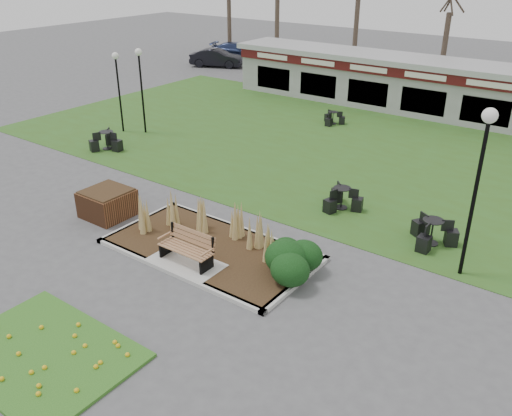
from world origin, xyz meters
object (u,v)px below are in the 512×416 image
Objects in this scene: car_silver at (281,61)px; lamp_post_far_left at (117,75)px; brick_planter at (108,203)px; lamp_post_mid_left at (140,72)px; car_blue at (237,50)px; bistro_set_a at (107,143)px; food_pavilion at (434,87)px; car_black at (217,58)px; bistro_set_d at (341,201)px; bistro_set_c at (333,120)px; park_bench at (188,247)px; lamp_post_mid_right at (482,158)px; bistro_set_b at (431,236)px.

lamp_post_far_left is at bearing -153.21° from car_silver.
lamp_post_mid_left is (-5.86, 7.24, 2.51)m from brick_planter.
lamp_post_far_left is 0.91× the size of car_blue.
lamp_post_far_left is 2.54× the size of bistro_set_a.
food_pavilion is 18.40m from car_black.
lamp_post_mid_left reaches higher than brick_planter.
bistro_set_c is at bearing 120.53° from bistro_set_d.
park_bench is at bearing -90.00° from food_pavilion.
bistro_set_c is (0.97, 14.03, -0.24)m from brick_planter.
park_bench is 8.26m from lamp_post_mid_right.
lamp_post_mid_right is at bearing -150.69° from car_black.
lamp_post_mid_right reaches higher than bistro_set_d.
food_pavilion is at bearing 47.38° from lamp_post_far_left.
bistro_set_b is (15.07, 0.08, -0.00)m from bistro_set_a.
lamp_post_far_left reaches higher than car_blue.
food_pavilion is 16.99m from lamp_post_mid_right.
lamp_post_mid_right reaches higher than car_black.
lamp_post_mid_left reaches higher than lamp_post_far_left.
bistro_set_b is 32.47m from car_blue.
car_blue is (-14.76, 26.00, 0.15)m from brick_planter.
lamp_post_far_left is at bearing -152.09° from lamp_post_mid_left.
car_silver is at bearing 110.07° from brick_planter.
bistro_set_d is 0.29× the size of car_silver.
car_blue is at bearing 135.21° from bistro_set_d.
bistro_set_a is at bearing -176.43° from bistro_set_d.
car_silver is (-9.48, 9.24, 0.59)m from bistro_set_c.
bistro_set_d is (11.60, 0.72, -0.01)m from bistro_set_a.
car_blue is at bearing 115.39° from lamp_post_mid_left.
food_pavilion is 15.65m from lamp_post_mid_left.
brick_planter is at bearing -169.81° from car_blue.
bistro_set_b is at bearing -69.99° from food_pavilion.
lamp_post_mid_left is 17.22m from lamp_post_mid_right.
brick_planter is 26.06m from car_black.
car_silver is at bearing -101.43° from car_black.
car_blue reaches higher than bistro_set_a.
car_silver is (-12.90, 24.02, 0.23)m from park_bench.
food_pavilion reaches higher than bistro_set_a.
car_silver reaches higher than bistro_set_a.
bistro_set_b is (-1.28, 1.17, -3.19)m from lamp_post_mid_right.
bistro_set_d is 29.50m from car_blue.
park_bench reaches higher than bistro_set_c.
park_bench is 27.27m from car_silver.
lamp_post_mid_right reaches higher than bistro_set_b.
bistro_set_b is at bearing 25.39° from brick_planter.
bistro_set_c is 0.28× the size of car_blue.
car_black is at bearing 128.29° from park_bench.
car_silver reaches higher than bistro_set_c.
lamp_post_mid_left is 15.96m from bistro_set_b.
bistro_set_b is (9.64, 4.58, -0.18)m from brick_planter.
brick_planter is 0.06× the size of food_pavilion.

